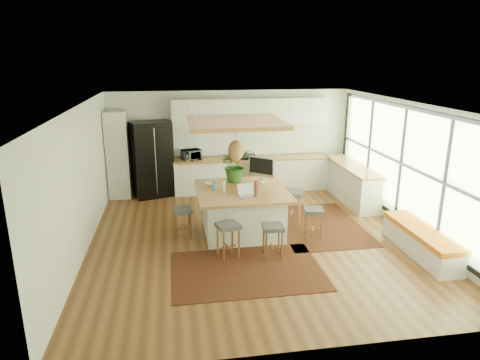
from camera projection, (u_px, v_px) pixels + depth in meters
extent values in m
plane|color=#573018|center=(253.00, 238.00, 8.70)|extent=(7.00, 7.00, 0.00)
plane|color=white|center=(255.00, 105.00, 7.94)|extent=(7.00, 7.00, 0.00)
plane|color=silver|center=(230.00, 141.00, 11.64)|extent=(6.50, 0.00, 6.50)
plane|color=silver|center=(310.00, 253.00, 5.00)|extent=(6.50, 0.00, 6.50)
plane|color=silver|center=(81.00, 182.00, 7.83)|extent=(0.00, 7.00, 7.00)
plane|color=silver|center=(408.00, 168.00, 8.81)|extent=(0.00, 7.00, 7.00)
cube|color=silver|center=(118.00, 155.00, 10.95)|extent=(0.55, 0.60, 2.25)
cube|color=silver|center=(252.00, 175.00, 11.67)|extent=(4.20, 0.60, 0.88)
cube|color=#9A6736|center=(252.00, 158.00, 11.55)|extent=(4.24, 0.64, 0.05)
cube|color=white|center=(250.00, 140.00, 11.70)|extent=(4.20, 0.02, 0.80)
cube|color=silver|center=(251.00, 112.00, 11.33)|extent=(4.20, 0.34, 0.70)
cube|color=silver|center=(351.00, 183.00, 10.92)|extent=(0.60, 2.50, 0.88)
cube|color=#9A6736|center=(353.00, 166.00, 10.79)|extent=(0.64, 2.54, 0.05)
cube|color=black|center=(247.00, 270.00, 7.37)|extent=(2.60, 1.80, 0.01)
cube|color=black|center=(318.00, 225.00, 9.36)|extent=(1.80, 2.60, 0.01)
imported|color=#A5A5AA|center=(191.00, 154.00, 11.24)|extent=(0.56, 0.43, 0.33)
imported|color=#1E4C19|center=(235.00, 169.00, 9.26)|extent=(0.75, 0.81, 0.57)
imported|color=white|center=(210.00, 184.00, 9.05)|extent=(0.28, 0.28, 0.06)
cylinder|color=#3688DB|center=(215.00, 185.00, 8.75)|extent=(0.07, 0.07, 0.19)
cylinder|color=silver|center=(223.00, 188.00, 8.54)|extent=(0.07, 0.07, 0.19)
cylinder|color=maroon|center=(257.00, 189.00, 8.50)|extent=(0.07, 0.07, 0.19)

